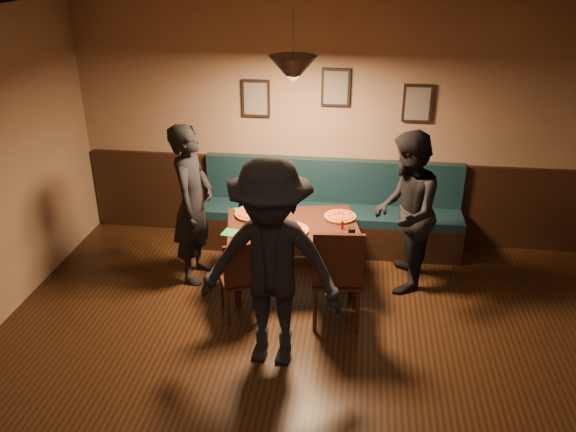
% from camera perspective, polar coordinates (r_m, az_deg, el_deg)
% --- Properties ---
extents(ceiling, '(7.00, 7.00, 0.00)m').
position_cam_1_polar(ceiling, '(3.02, 1.63, 15.82)').
color(ceiling, silver).
rests_on(ceiling, ground).
extents(wall_back, '(6.00, 0.00, 6.00)m').
position_cam_1_polar(wall_back, '(6.74, 4.58, 8.76)').
color(wall_back, '#8C704F').
rests_on(wall_back, ground).
extents(wainscot, '(5.88, 0.06, 1.00)m').
position_cam_1_polar(wainscot, '(7.02, 4.32, 1.63)').
color(wainscot, black).
rests_on(wainscot, ground).
extents(booth_bench, '(3.00, 0.60, 1.00)m').
position_cam_1_polar(booth_bench, '(6.77, 4.18, 0.73)').
color(booth_bench, '#0F232D').
rests_on(booth_bench, ground).
extents(picture_left, '(0.32, 0.04, 0.42)m').
position_cam_1_polar(picture_left, '(6.74, -3.16, 11.43)').
color(picture_left, black).
rests_on(picture_left, wall_back).
extents(picture_center, '(0.32, 0.04, 0.42)m').
position_cam_1_polar(picture_center, '(6.60, 4.70, 12.44)').
color(picture_center, black).
rests_on(picture_center, wall_back).
extents(picture_right, '(0.32, 0.04, 0.42)m').
position_cam_1_polar(picture_right, '(6.66, 12.55, 10.71)').
color(picture_right, black).
rests_on(picture_right, wall_back).
extents(pendant_lamp, '(0.44, 0.44, 0.25)m').
position_cam_1_polar(pendant_lamp, '(5.44, 0.49, 14.10)').
color(pendant_lamp, black).
rests_on(pendant_lamp, ceiling).
extents(dining_table, '(1.46, 1.09, 0.70)m').
position_cam_1_polar(dining_table, '(6.09, 0.42, -3.72)').
color(dining_table, black).
rests_on(dining_table, floor).
extents(chair_near_left, '(0.50, 0.50, 0.85)m').
position_cam_1_polar(chair_near_left, '(5.59, -4.67, -5.83)').
color(chair_near_left, black).
rests_on(chair_near_left, floor).
extents(chair_near_right, '(0.49, 0.49, 1.03)m').
position_cam_1_polar(chair_near_right, '(5.44, 4.79, -5.63)').
color(chair_near_right, black).
rests_on(chair_near_right, floor).
extents(diner_left, '(0.44, 0.64, 1.71)m').
position_cam_1_polar(diner_left, '(6.08, -9.31, 1.14)').
color(diner_left, black).
rests_on(diner_left, floor).
extents(diner_right, '(0.71, 0.87, 1.67)m').
position_cam_1_polar(diner_right, '(5.97, 11.42, 0.33)').
color(diner_right, black).
rests_on(diner_right, floor).
extents(diner_front, '(1.24, 0.78, 1.84)m').
position_cam_1_polar(diner_front, '(4.74, -1.72, -4.91)').
color(diner_front, black).
rests_on(diner_front, floor).
extents(pizza_a, '(0.42, 0.42, 0.04)m').
position_cam_1_polar(pizza_a, '(6.10, -3.49, 0.20)').
color(pizza_a, '#CA6B26').
rests_on(pizza_a, dining_table).
extents(pizza_b, '(0.45, 0.45, 0.04)m').
position_cam_1_polar(pizza_b, '(5.75, 0.19, -1.39)').
color(pizza_b, orange).
rests_on(pizza_b, dining_table).
extents(pizza_c, '(0.40, 0.40, 0.04)m').
position_cam_1_polar(pizza_c, '(6.07, 5.13, -0.03)').
color(pizza_c, '#C96325').
rests_on(pizza_c, dining_table).
extents(soda_glass, '(0.08, 0.08, 0.15)m').
position_cam_1_polar(soda_glass, '(5.56, 6.23, -1.87)').
color(soda_glass, black).
rests_on(soda_glass, dining_table).
extents(tabasco_bottle, '(0.03, 0.03, 0.11)m').
position_cam_1_polar(tabasco_bottle, '(5.82, 5.34, -0.78)').
color(tabasco_bottle, '#900405').
rests_on(tabasco_bottle, dining_table).
extents(napkin_a, '(0.19, 0.19, 0.01)m').
position_cam_1_polar(napkin_a, '(6.25, -4.63, 0.63)').
color(napkin_a, '#1F7631').
rests_on(napkin_a, dining_table).
extents(napkin_b, '(0.19, 0.19, 0.01)m').
position_cam_1_polar(napkin_b, '(5.76, -5.58, -1.65)').
color(napkin_b, '#1F7428').
rests_on(napkin_b, dining_table).
extents(cutlery_set, '(0.19, 0.04, 0.00)m').
position_cam_1_polar(cutlery_set, '(5.61, -0.80, -2.33)').
color(cutlery_set, silver).
rests_on(cutlery_set, dining_table).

